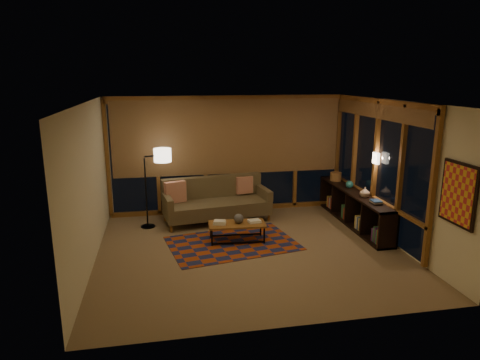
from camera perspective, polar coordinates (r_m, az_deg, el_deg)
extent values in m
cube|color=#9F8165|center=(7.98, 1.37, -9.37)|extent=(5.50, 5.00, 0.01)
cube|color=white|center=(7.35, 1.49, 10.36)|extent=(5.50, 5.00, 0.01)
cube|color=beige|center=(9.96, -1.60, 3.44)|extent=(5.50, 0.01, 2.70)
cube|color=beige|center=(5.24, 7.20, -6.31)|extent=(5.50, 0.01, 2.70)
cube|color=beige|center=(7.49, -19.61, -0.85)|extent=(0.01, 5.00, 2.70)
cube|color=beige|center=(8.55, 19.75, 0.89)|extent=(0.01, 5.00, 2.70)
cube|color=#973810|center=(8.29, -1.02, -8.43)|extent=(2.61, 1.97, 0.01)
sphere|color=black|center=(8.27, -0.17, -5.13)|extent=(0.19, 0.19, 0.19)
cylinder|color=#AB743D|center=(10.26, 12.65, 0.45)|extent=(0.27, 0.27, 0.20)
sphere|color=#257272|center=(9.65, 14.39, -0.59)|extent=(0.20, 0.20, 0.17)
imported|color=tan|center=(9.02, 16.31, -1.56)|extent=(0.23, 0.23, 0.21)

